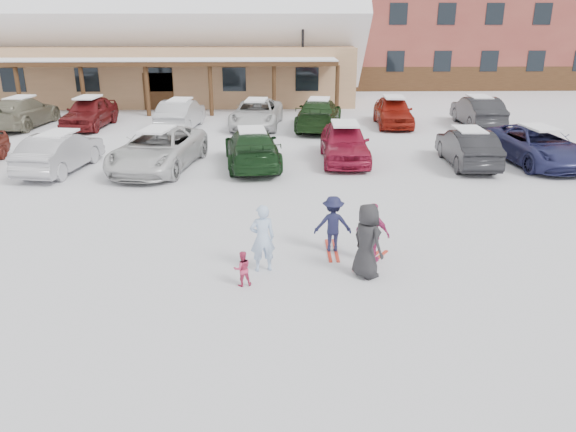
{
  "coord_description": "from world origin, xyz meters",
  "views": [
    {
      "loc": [
        -0.01,
        -11.65,
        5.6
      ],
      "look_at": [
        0.3,
        1.0,
        1.0
      ],
      "focal_mm": 35.0,
      "sensor_mm": 36.0,
      "label": 1
    }
  ],
  "objects_px": {
    "bystander_dark": "(367,241)",
    "parked_car_13": "(478,111)",
    "parked_car_11": "(319,114)",
    "child_navy": "(333,224)",
    "child_magenta": "(373,233)",
    "parked_car_6": "(538,146)",
    "parked_car_12": "(393,111)",
    "lamp_post": "(303,54)",
    "parked_car_8": "(89,112)",
    "toddler_red": "(242,269)",
    "parked_car_5": "(468,147)",
    "parked_car_1": "(60,152)",
    "parked_car_9": "(181,114)",
    "day_lodge": "(139,39)",
    "parked_car_7": "(22,112)",
    "parked_car_4": "(344,143)",
    "parked_car_10": "(257,114)",
    "adult_skier": "(262,238)",
    "parked_car_2": "(158,149)",
    "parked_car_3": "(252,148)"
  },
  "relations": [
    {
      "from": "child_magenta",
      "to": "parked_car_10",
      "type": "distance_m",
      "value": 17.05
    },
    {
      "from": "parked_car_7",
      "to": "adult_skier",
      "type": "bearing_deg",
      "value": 130.34
    },
    {
      "from": "bystander_dark",
      "to": "parked_car_13",
      "type": "relative_size",
      "value": 0.37
    },
    {
      "from": "toddler_red",
      "to": "parked_car_4",
      "type": "xyz_separation_m",
      "value": [
        3.49,
        10.74,
        0.36
      ]
    },
    {
      "from": "lamp_post",
      "to": "parked_car_11",
      "type": "bearing_deg",
      "value": -86.32
    },
    {
      "from": "parked_car_1",
      "to": "parked_car_6",
      "type": "relative_size",
      "value": 0.84
    },
    {
      "from": "parked_car_9",
      "to": "parked_car_8",
      "type": "bearing_deg",
      "value": -1.54
    },
    {
      "from": "parked_car_4",
      "to": "parked_car_6",
      "type": "bearing_deg",
      "value": -2.35
    },
    {
      "from": "parked_car_5",
      "to": "parked_car_6",
      "type": "distance_m",
      "value": 2.82
    },
    {
      "from": "day_lodge",
      "to": "parked_car_12",
      "type": "distance_m",
      "value": 18.73
    },
    {
      "from": "parked_car_4",
      "to": "parked_car_10",
      "type": "height_order",
      "value": "parked_car_4"
    },
    {
      "from": "parked_car_11",
      "to": "parked_car_13",
      "type": "xyz_separation_m",
      "value": [
        8.3,
        0.54,
        0.01
      ]
    },
    {
      "from": "bystander_dark",
      "to": "parked_car_9",
      "type": "relative_size",
      "value": 0.38
    },
    {
      "from": "toddler_red",
      "to": "parked_car_8",
      "type": "distance_m",
      "value": 20.09
    },
    {
      "from": "day_lodge",
      "to": "parked_car_3",
      "type": "distance_m",
      "value": 20.47
    },
    {
      "from": "day_lodge",
      "to": "parked_car_9",
      "type": "relative_size",
      "value": 6.43
    },
    {
      "from": "parked_car_2",
      "to": "parked_car_3",
      "type": "height_order",
      "value": "parked_car_2"
    },
    {
      "from": "lamp_post",
      "to": "parked_car_8",
      "type": "xyz_separation_m",
      "value": [
        -11.27,
        -6.68,
        -2.44
      ]
    },
    {
      "from": "parked_car_5",
      "to": "child_magenta",
      "type": "bearing_deg",
      "value": 61.86
    },
    {
      "from": "parked_car_6",
      "to": "parked_car_12",
      "type": "distance_m",
      "value": 8.91
    },
    {
      "from": "child_navy",
      "to": "child_magenta",
      "type": "bearing_deg",
      "value": 144.85
    },
    {
      "from": "day_lodge",
      "to": "parked_car_8",
      "type": "height_order",
      "value": "day_lodge"
    },
    {
      "from": "parked_car_1",
      "to": "parked_car_12",
      "type": "height_order",
      "value": "parked_car_12"
    },
    {
      "from": "bystander_dark",
      "to": "parked_car_11",
      "type": "height_order",
      "value": "bystander_dark"
    },
    {
      "from": "bystander_dark",
      "to": "parked_car_13",
      "type": "xyz_separation_m",
      "value": [
        8.53,
        17.51,
        -0.09
      ]
    },
    {
      "from": "parked_car_6",
      "to": "parked_car_8",
      "type": "bearing_deg",
      "value": 152.59
    },
    {
      "from": "parked_car_11",
      "to": "parked_car_12",
      "type": "height_order",
      "value": "parked_car_11"
    },
    {
      "from": "parked_car_1",
      "to": "parked_car_8",
      "type": "distance_m",
      "value": 8.65
    },
    {
      "from": "child_magenta",
      "to": "bystander_dark",
      "type": "height_order",
      "value": "bystander_dark"
    },
    {
      "from": "parked_car_8",
      "to": "child_navy",
      "type": "bearing_deg",
      "value": -52.42
    },
    {
      "from": "lamp_post",
      "to": "bystander_dark",
      "type": "relative_size",
      "value": 3.3
    },
    {
      "from": "parked_car_2",
      "to": "parked_car_7",
      "type": "distance_m",
      "value": 12.09
    },
    {
      "from": "lamp_post",
      "to": "parked_car_11",
      "type": "relative_size",
      "value": 1.08
    },
    {
      "from": "lamp_post",
      "to": "toddler_red",
      "type": "distance_m",
      "value": 25.05
    },
    {
      "from": "parked_car_6",
      "to": "parked_car_12",
      "type": "xyz_separation_m",
      "value": [
        -4.05,
        7.93,
        0.03
      ]
    },
    {
      "from": "child_navy",
      "to": "parked_car_13",
      "type": "distance_m",
      "value": 18.5
    },
    {
      "from": "parked_car_6",
      "to": "parked_car_10",
      "type": "relative_size",
      "value": 1.02
    },
    {
      "from": "parked_car_1",
      "to": "parked_car_13",
      "type": "distance_m",
      "value": 20.32
    },
    {
      "from": "bystander_dark",
      "to": "parked_car_4",
      "type": "xyz_separation_m",
      "value": [
        0.74,
        10.35,
        -0.09
      ]
    },
    {
      "from": "parked_car_2",
      "to": "parked_car_12",
      "type": "xyz_separation_m",
      "value": [
        10.59,
        8.33,
        -0.01
      ]
    },
    {
      "from": "parked_car_8",
      "to": "day_lodge",
      "type": "bearing_deg",
      "value": 91.08
    },
    {
      "from": "parked_car_5",
      "to": "parked_car_12",
      "type": "distance_m",
      "value": 8.21
    },
    {
      "from": "lamp_post",
      "to": "parked_car_2",
      "type": "xyz_separation_m",
      "value": [
        -6.17,
        -14.96,
        -2.46
      ]
    },
    {
      "from": "parked_car_1",
      "to": "parked_car_11",
      "type": "distance_m",
      "value": 12.87
    },
    {
      "from": "parked_car_3",
      "to": "parked_car_10",
      "type": "height_order",
      "value": "parked_car_3"
    },
    {
      "from": "lamp_post",
      "to": "bystander_dark",
      "type": "xyz_separation_m",
      "value": [
        0.24,
        -24.37,
        -2.36
      ]
    },
    {
      "from": "day_lodge",
      "to": "parked_car_13",
      "type": "relative_size",
      "value": 6.23
    },
    {
      "from": "toddler_red",
      "to": "bystander_dark",
      "type": "bearing_deg",
      "value": 172.63
    },
    {
      "from": "day_lodge",
      "to": "parked_car_7",
      "type": "relative_size",
      "value": 5.52
    },
    {
      "from": "parked_car_3",
      "to": "parked_car_9",
      "type": "distance_m",
      "value": 8.35
    }
  ]
}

